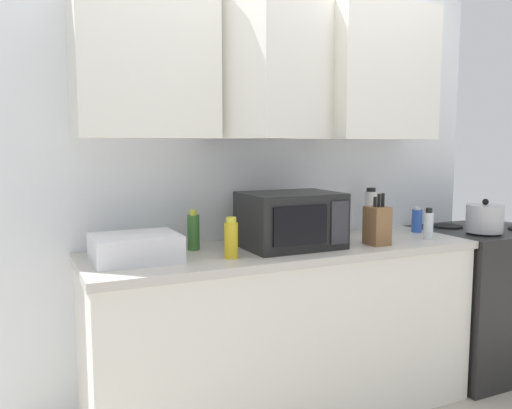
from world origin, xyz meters
TOP-DOWN VIEW (x-y plane):
  - wall_back_with_cabinets at (0.00, -0.07)m, footprint 2.91×0.59m
  - counter_run at (0.00, -0.30)m, footprint 2.04×0.63m
  - stove_range at (1.41, -0.32)m, footprint 0.76×0.64m
  - kettle at (1.24, -0.46)m, footprint 0.21×0.21m
  - microwave at (0.02, -0.32)m, footprint 0.48×0.37m
  - dish_rack at (-0.77, -0.30)m, footprint 0.38×0.30m
  - knife_block at (0.46, -0.45)m, footprint 0.10×0.12m
  - bottle_white_jar at (0.67, -0.12)m, footprint 0.07×0.07m
  - bottle_green_oil at (-0.45, -0.17)m, footprint 0.06×0.06m
  - bottle_blue_cleaner at (0.93, -0.24)m, footprint 0.06×0.06m
  - bottle_yellow_mustard at (-0.35, -0.43)m, footprint 0.06×0.06m
  - bottle_clear_tall at (0.82, -0.45)m, footprint 0.05×0.05m

SIDE VIEW (x-z plane):
  - counter_run at x=0.00m, z-range 0.00..0.90m
  - stove_range at x=1.41m, z-range 0.00..0.91m
  - dish_rack at x=-0.77m, z-range 0.90..1.02m
  - bottle_blue_cleaner at x=0.93m, z-range 0.90..1.05m
  - bottle_clear_tall at x=0.82m, z-range 0.89..1.07m
  - bottle_yellow_mustard at x=-0.35m, z-range 0.89..1.09m
  - bottle_green_oil at x=-0.45m, z-range 0.89..1.09m
  - kettle at x=1.24m, z-range 0.89..1.09m
  - knife_block at x=0.46m, z-range 0.87..1.14m
  - bottle_white_jar at x=0.67m, z-range 0.89..1.16m
  - microwave at x=0.02m, z-range 0.90..1.18m
  - wall_back_with_cabinets at x=0.00m, z-range 0.27..2.87m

